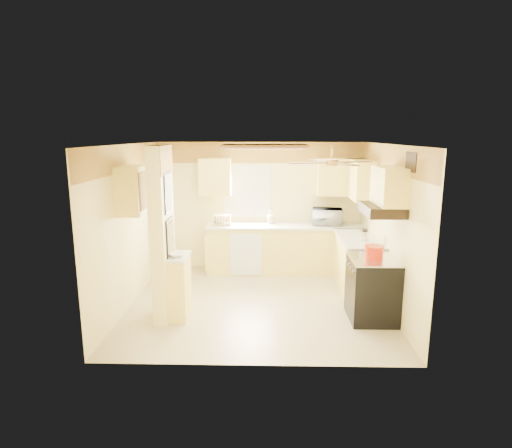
{
  "coord_description": "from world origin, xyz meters",
  "views": [
    {
      "loc": [
        0.13,
        -6.44,
        2.65
      ],
      "look_at": [
        -0.03,
        0.35,
        1.22
      ],
      "focal_mm": 30.0,
      "sensor_mm": 36.0,
      "label": 1
    }
  ],
  "objects_px": {
    "microwave": "(327,217)",
    "dutch_oven": "(374,252)",
    "stove": "(372,289)",
    "bowl": "(177,255)",
    "kettle": "(365,236)"
  },
  "relations": [
    {
      "from": "microwave",
      "to": "dutch_oven",
      "type": "bearing_deg",
      "value": 104.87
    },
    {
      "from": "microwave",
      "to": "kettle",
      "type": "relative_size",
      "value": 2.84
    },
    {
      "from": "stove",
      "to": "microwave",
      "type": "xyz_separation_m",
      "value": [
        -0.37,
        2.19,
        0.64
      ]
    },
    {
      "from": "stove",
      "to": "kettle",
      "type": "relative_size",
      "value": 4.62
    },
    {
      "from": "stove",
      "to": "dutch_oven",
      "type": "relative_size",
      "value": 3.32
    },
    {
      "from": "microwave",
      "to": "bowl",
      "type": "relative_size",
      "value": 2.66
    },
    {
      "from": "bowl",
      "to": "dutch_oven",
      "type": "relative_size",
      "value": 0.77
    },
    {
      "from": "stove",
      "to": "bowl",
      "type": "bearing_deg",
      "value": -178.63
    },
    {
      "from": "bowl",
      "to": "dutch_oven",
      "type": "bearing_deg",
      "value": 1.36
    },
    {
      "from": "microwave",
      "to": "kettle",
      "type": "height_order",
      "value": "microwave"
    },
    {
      "from": "stove",
      "to": "kettle",
      "type": "height_order",
      "value": "kettle"
    },
    {
      "from": "microwave",
      "to": "stove",
      "type": "bearing_deg",
      "value": 104.93
    },
    {
      "from": "stove",
      "to": "kettle",
      "type": "bearing_deg",
      "value": 86.18
    },
    {
      "from": "dutch_oven",
      "to": "kettle",
      "type": "relative_size",
      "value": 1.39
    },
    {
      "from": "stove",
      "to": "kettle",
      "type": "xyz_separation_m",
      "value": [
        0.06,
        0.87,
        0.57
      ]
    }
  ]
}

